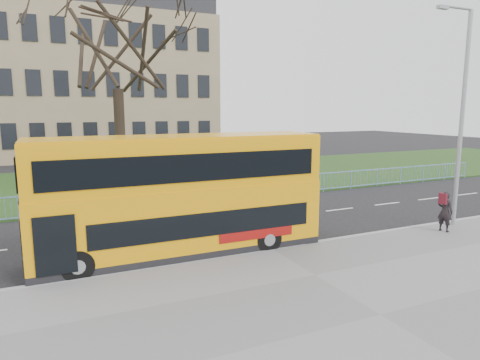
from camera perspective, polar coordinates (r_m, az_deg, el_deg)
name	(u,v)px	position (r m, az deg, el deg)	size (l,w,h in m)	color
ground	(251,239)	(16.11, 1.52, -7.92)	(120.00, 120.00, 0.00)	black
pavement	(380,317)	(10.89, 18.19, -16.96)	(80.00, 10.50, 0.12)	slate
kerb	(271,250)	(14.78, 4.22, -9.28)	(80.00, 0.20, 0.14)	gray
grass_verge	(157,180)	(29.28, -10.96, -0.06)	(80.00, 15.40, 0.08)	#1C3413
guard_railing	(194,193)	(21.91, -6.14, -1.80)	(40.00, 0.12, 1.10)	#7CA5DD
bare_tree	(117,67)	(24.17, -16.08, 14.23)	(9.63, 9.63, 13.76)	black
civic_building	(58,87)	(48.85, -23.08, 11.33)	(30.00, 15.00, 14.00)	#877755
yellow_bus	(181,193)	(14.11, -7.86, -1.71)	(9.36, 2.32, 3.92)	orange
pedestrian	(445,211)	(18.32, 25.67, -3.81)	(0.57, 0.37, 1.57)	black
street_lamp	(461,110)	(19.04, 27.35, 8.26)	(1.79, 0.21, 8.46)	#93969B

